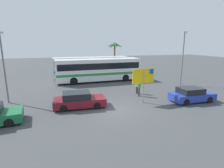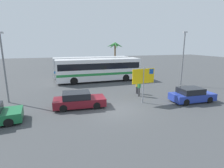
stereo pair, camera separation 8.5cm
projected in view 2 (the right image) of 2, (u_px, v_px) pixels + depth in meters
The scene contains 11 objects.
ground at pixel (115, 110), 14.39m from camera, with size 120.00×120.00×0.00m, color #424447.
bus_front_coach at pixel (99, 69), 24.85m from camera, with size 11.66×2.62×3.17m.
bus_rear_coach at pixel (92, 66), 28.10m from camera, with size 11.66×2.62×3.17m.
ferry_sign at pixel (144, 77), 15.59m from camera, with size 2.20×0.26×3.20m.
car_blue at pixel (192, 95), 16.25m from camera, with size 4.02×1.92×1.32m.
car_maroon at pixel (79, 100), 14.80m from camera, with size 4.35×2.07×1.32m.
pedestrian_crossing_lot at pixel (137, 85), 18.79m from camera, with size 0.32×0.32×1.63m.
pedestrian_by_bus at pixel (139, 86), 17.86m from camera, with size 0.32×0.32×1.82m.
lamp_post_left_side at pixel (4, 65), 15.37m from camera, with size 0.56×0.20×6.21m.
lamp_post_right_side at pixel (183, 57), 22.10m from camera, with size 0.56×0.20×6.68m.
palm_tree_seaside at pixel (115, 48), 34.19m from camera, with size 3.28×3.18×5.47m.
Camera 2 is at (-4.42, -12.83, 5.23)m, focal length 28.44 mm.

